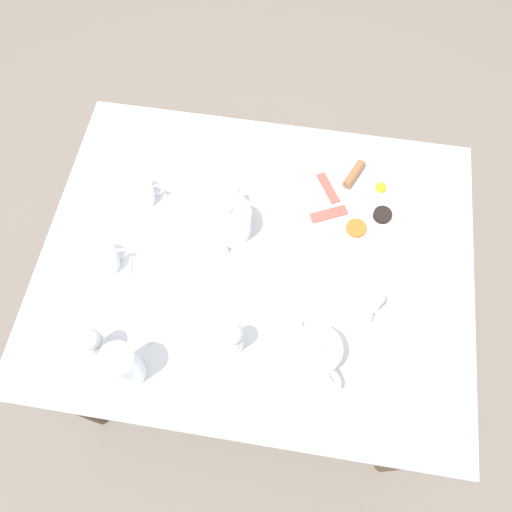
{
  "coord_description": "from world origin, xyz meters",
  "views": [
    {
      "loc": [
        0.52,
        0.08,
        1.91
      ],
      "look_at": [
        0.0,
        0.0,
        0.75
      ],
      "focal_mm": 35.0,
      "sensor_mm": 36.0,
      "label": 1
    }
  ],
  "objects": [
    {
      "name": "salt_grinder",
      "position": [
        0.23,
        -0.02,
        0.79
      ],
      "size": [
        0.05,
        0.05,
        0.12
      ],
      "color": "#BCBCC1",
      "rests_on": "table"
    },
    {
      "name": "teacup_with_saucer_right",
      "position": [
        0.08,
        -0.38,
        0.76
      ],
      "size": [
        0.14,
        0.14,
        0.07
      ],
      "color": "white",
      "rests_on": "table"
    },
    {
      "name": "fork_by_plate",
      "position": [
        -0.3,
        -0.15,
        0.73
      ],
      "size": [
        0.02,
        0.19,
        0.0
      ],
      "rotation": [
        0.0,
        0.0,
        6.27
      ],
      "color": "silver",
      "rests_on": "table"
    },
    {
      "name": "teacup_with_saucer_left",
      "position": [
        -0.13,
        -0.34,
        0.76
      ],
      "size": [
        0.14,
        0.14,
        0.07
      ],
      "color": "white",
      "rests_on": "table"
    },
    {
      "name": "pepper_grinder",
      "position": [
        0.29,
        -0.33,
        0.79
      ],
      "size": [
        0.05,
        0.05,
        0.12
      ],
      "color": "#BCBCC1",
      "rests_on": "table"
    },
    {
      "name": "creamer_jug",
      "position": [
        0.08,
        0.3,
        0.77
      ],
      "size": [
        0.08,
        0.05,
        0.07
      ],
      "color": "white",
      "rests_on": "table"
    },
    {
      "name": "knife_by_plate",
      "position": [
        0.17,
        -0.17,
        0.73
      ],
      "size": [
        0.2,
        0.11,
        0.0
      ],
      "rotation": [
        0.0,
        0.0,
        4.23
      ],
      "color": "silver",
      "rests_on": "table"
    },
    {
      "name": "spoon_for_tea",
      "position": [
        -0.35,
        -0.34,
        0.73
      ],
      "size": [
        0.15,
        0.07,
        0.0
      ],
      "rotation": [
        0.0,
        0.0,
        1.95
      ],
      "color": "silver",
      "rests_on": "table"
    },
    {
      "name": "breakfast_plate",
      "position": [
        -0.21,
        0.24,
        0.74
      ],
      "size": [
        0.32,
        0.32,
        0.04
      ],
      "color": "white",
      "rests_on": "table"
    },
    {
      "name": "water_glass_tall",
      "position": [
        0.33,
        -0.25,
        0.8
      ],
      "size": [
        0.08,
        0.08,
        0.14
      ],
      "color": "white",
      "rests_on": "table"
    },
    {
      "name": "ground_plane",
      "position": [
        0.0,
        0.0,
        0.0
      ],
      "size": [
        8.0,
        8.0,
        0.0
      ],
      "primitive_type": "plane",
      "color": "#70665B"
    },
    {
      "name": "fork_spare",
      "position": [
        0.29,
        0.42,
        0.73
      ],
      "size": [
        0.18,
        0.09,
        0.0
      ],
      "rotation": [
        0.0,
        0.0,
        2.01
      ],
      "color": "silver",
      "rests_on": "table"
    },
    {
      "name": "teapot_far",
      "position": [
        -0.08,
        -0.08,
        0.78
      ],
      "size": [
        0.2,
        0.11,
        0.12
      ],
      "rotation": [
        0.0,
        0.0,
        6.18
      ],
      "color": "white",
      "rests_on": "table"
    },
    {
      "name": "table",
      "position": [
        0.0,
        0.0,
        0.66
      ],
      "size": [
        0.89,
        1.11,
        0.73
      ],
      "color": "silver",
      "rests_on": "ground_plane"
    },
    {
      "name": "teapot_near",
      "position": [
        0.23,
        0.18,
        0.78
      ],
      "size": [
        0.16,
        0.14,
        0.12
      ],
      "rotation": [
        0.0,
        0.0,
        3.84
      ],
      "color": "white",
      "rests_on": "table"
    }
  ]
}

